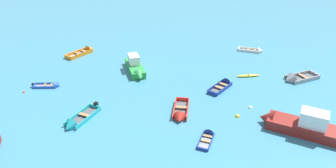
{
  "coord_description": "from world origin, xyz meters",
  "views": [
    {
      "loc": [
        -6.94,
        -10.7,
        15.45
      ],
      "look_at": [
        0.0,
        18.23,
        0.15
      ],
      "focal_mm": 31.2,
      "sensor_mm": 36.0,
      "label": 1
    }
  ],
  "objects": [
    {
      "name": "rowboat_white_far_back",
      "position": [
        15.09,
        25.58,
        0.16
      ],
      "size": [
        3.6,
        2.87,
        1.07
      ],
      "color": "gray",
      "rests_on": "ground_plane"
    },
    {
      "name": "kayak_yellow_center",
      "position": [
        10.01,
        18.16,
        0.13
      ],
      "size": [
        2.88,
        0.77,
        0.27
      ],
      "color": "yellow",
      "rests_on": "ground_plane"
    },
    {
      "name": "rowboat_turquoise_far_right",
      "position": [
        -9.99,
        12.68,
        0.19
      ],
      "size": [
        3.64,
        4.16,
        1.27
      ],
      "color": "#4C4C51",
      "rests_on": "ground_plane"
    },
    {
      "name": "mooring_buoy_central",
      "position": [
        4.92,
        10.39,
        0.0
      ],
      "size": [
        0.48,
        0.48,
        0.48
      ],
      "primitive_type": "sphere",
      "color": "yellow",
      "rests_on": "ground_plane"
    },
    {
      "name": "rowboat_red_foreground_center",
      "position": [
        -0.39,
        11.65,
        0.23
      ],
      "size": [
        2.64,
        4.27,
        1.23
      ],
      "color": "#4C4C51",
      "rests_on": "ground_plane"
    },
    {
      "name": "rowboat_deep_blue_outer_left",
      "position": [
        1.12,
        8.15,
        0.12
      ],
      "size": [
        2.29,
        2.79,
        0.88
      ],
      "color": "gray",
      "rests_on": "ground_plane"
    },
    {
      "name": "motor_launch_green_near_left",
      "position": [
        -3.12,
        22.69,
        0.63
      ],
      "size": [
        2.01,
        6.11,
        2.2
      ],
      "color": "#288C3D",
      "rests_on": "ground_plane"
    },
    {
      "name": "rowboat_blue_distant_center",
      "position": [
        -12.9,
        20.97,
        0.13
      ],
      "size": [
        3.19,
        1.54,
        0.89
      ],
      "color": "gray",
      "rests_on": "ground_plane"
    },
    {
      "name": "rowboat_grey_midfield_right",
      "position": [
        14.73,
        15.86,
        0.21
      ],
      "size": [
        4.86,
        2.45,
        1.57
      ],
      "color": "#4C4C51",
      "rests_on": "ground_plane"
    },
    {
      "name": "mooring_buoy_trailing",
      "position": [
        -15.8,
        20.3,
        0.0
      ],
      "size": [
        0.29,
        0.29,
        0.29
      ],
      "primitive_type": "sphere",
      "color": "red",
      "rests_on": "ground_plane"
    },
    {
      "name": "rowboat_deep_blue_back_row_center",
      "position": [
        6.22,
        16.55,
        0.19
      ],
      "size": [
        3.84,
        3.32,
        1.12
      ],
      "color": "#4C4C51",
      "rests_on": "ground_plane"
    },
    {
      "name": "rowboat_orange_near_right",
      "position": [
        -9.32,
        31.1,
        0.22
      ],
      "size": [
        4.31,
        3.97,
        1.3
      ],
      "color": "gray",
      "rests_on": "ground_plane"
    },
    {
      "name": "mooring_buoy_midfield",
      "position": [
        6.86,
        11.53,
        0.0
      ],
      "size": [
        0.39,
        0.39,
        0.39
      ],
      "primitive_type": "sphere",
      "color": "silver",
      "rests_on": "ground_plane"
    },
    {
      "name": "motor_launch_maroon_cluster_inner",
      "position": [
        9.0,
        7.08,
        0.72
      ],
      "size": [
        6.35,
        5.9,
        2.64
      ],
      "color": "maroon",
      "rests_on": "ground_plane"
    }
  ]
}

